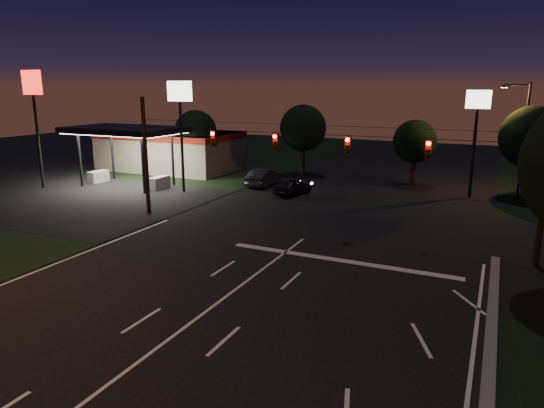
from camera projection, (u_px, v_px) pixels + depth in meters
The scene contains 17 objects.
ground at pixel (145, 357), 15.82m from camera, with size 140.00×140.00×0.00m, color black.
cross_street_left at pixel (76, 199), 38.17m from camera, with size 20.00×16.00×0.02m, color black.
stop_bar at pixel (340, 260), 24.69m from camera, with size 12.00×0.50×0.01m, color silver.
utility_pole_right at pixel (535, 265), 24.05m from camera, with size 0.30×0.30×9.00m, color black.
utility_pole_left at pixel (149, 213), 33.98m from camera, with size 0.28×0.28×8.00m, color black.
signal_span at pixel (311, 143), 27.70m from camera, with size 24.00×0.40×1.56m.
gas_station at pixel (168, 148), 51.04m from camera, with size 14.20×16.10×5.25m.
pole_sign_left_near at pixel (180, 108), 39.34m from camera, with size 2.20×0.30×9.10m.
pole_sign_left_far at pixel (34, 99), 40.63m from camera, with size 2.00×0.30×10.00m.
pole_sign_right at pixel (477, 119), 37.45m from camera, with size 1.80×0.30×8.40m.
street_light_right_far at pixel (521, 131), 38.10m from camera, with size 2.20×0.35×9.00m.
tree_far_a at pixel (196, 132), 48.76m from camera, with size 4.20×4.20×6.42m.
tree_far_b at pixel (304, 129), 48.07m from camera, with size 4.60×4.60×6.98m.
tree_far_c at pixel (415, 142), 42.79m from camera, with size 3.80×3.80×5.86m.
tree_far_d at pixel (532, 138), 37.11m from camera, with size 4.80×4.80×7.30m.
car_oncoming_a at pixel (293, 187), 39.76m from camera, with size 1.59×3.94×1.34m, color black.
car_oncoming_b at pixel (264, 177), 43.33m from camera, with size 1.62×4.66×1.54m, color black.
Camera 1 is at (9.80, -11.09, 8.57)m, focal length 32.00 mm.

